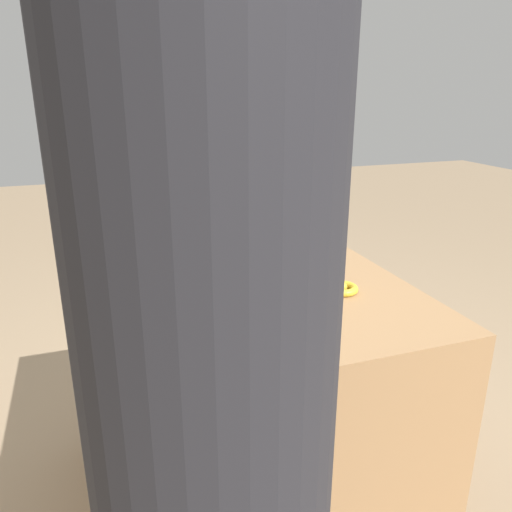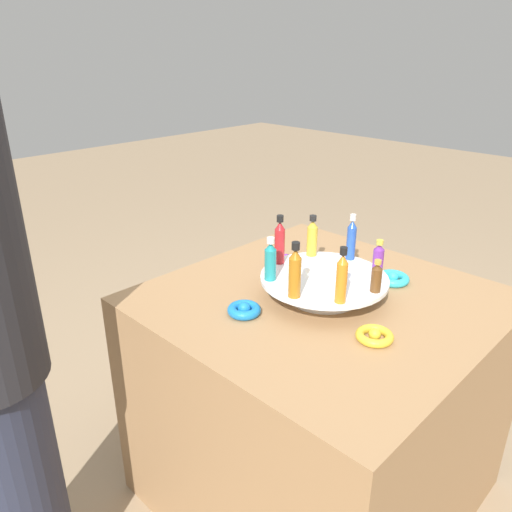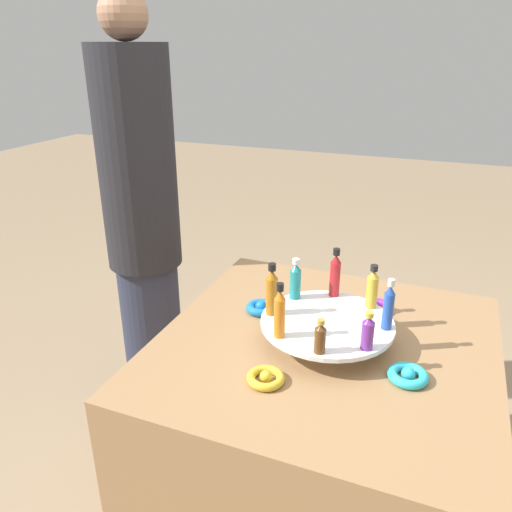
{
  "view_description": "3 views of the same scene",
  "coord_description": "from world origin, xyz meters",
  "px_view_note": "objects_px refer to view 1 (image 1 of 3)",
  "views": [
    {
      "loc": [
        1.25,
        -0.44,
        1.27
      ],
      "look_at": [
        0.08,
        -0.03,
        0.84
      ],
      "focal_mm": 35.0,
      "sensor_mm": 36.0,
      "label": 1
    },
    {
      "loc": [
        1.03,
        0.74,
        1.37
      ],
      "look_at": [
        0.19,
        -0.08,
        0.87
      ],
      "focal_mm": 35.0,
      "sensor_mm": 36.0,
      "label": 2
    },
    {
      "loc": [
        -0.25,
        1.14,
        1.45
      ],
      "look_at": [
        0.24,
        -0.1,
        0.88
      ],
      "focal_mm": 35.0,
      "sensor_mm": 36.0,
      "label": 3
    }
  ],
  "objects_px": {
    "bottle_blue": "(236,234)",
    "ribbon_bow_purple": "(175,285)",
    "ribbon_bow_gold": "(342,288)",
    "ribbon_bow_blue": "(254,324)",
    "person_figure": "(213,488)",
    "display_stand": "(258,276)",
    "bottle_gold": "(208,244)",
    "ribbon_bow_teal": "(261,259)",
    "bottle_orange": "(311,252)",
    "bottle_teal": "(239,268)",
    "bottle_amber": "(285,263)",
    "bottle_brown": "(304,248)",
    "bottle_red": "(207,254)",
    "bottle_purple": "(274,239)"
  },
  "relations": [
    {
      "from": "bottle_red",
      "to": "ribbon_bow_teal",
      "type": "bearing_deg",
      "value": 135.17
    },
    {
      "from": "display_stand",
      "to": "ribbon_bow_blue",
      "type": "xyz_separation_m",
      "value": [
        0.22,
        -0.09,
        -0.03
      ]
    },
    {
      "from": "bottle_gold",
      "to": "bottle_teal",
      "type": "height_order",
      "value": "bottle_gold"
    },
    {
      "from": "bottle_brown",
      "to": "ribbon_bow_purple",
      "type": "height_order",
      "value": "bottle_brown"
    },
    {
      "from": "bottle_orange",
      "to": "ribbon_bow_blue",
      "type": "distance_m",
      "value": 0.27
    },
    {
      "from": "bottle_blue",
      "to": "ribbon_bow_gold",
      "type": "distance_m",
      "value": 0.36
    },
    {
      "from": "bottle_orange",
      "to": "bottle_gold",
      "type": "xyz_separation_m",
      "value": [
        -0.19,
        -0.24,
        -0.01
      ]
    },
    {
      "from": "display_stand",
      "to": "bottle_orange",
      "type": "height_order",
      "value": "bottle_orange"
    },
    {
      "from": "bottle_blue",
      "to": "ribbon_bow_teal",
      "type": "xyz_separation_m",
      "value": [
        -0.07,
        0.11,
        -0.12
      ]
    },
    {
      "from": "bottle_brown",
      "to": "bottle_blue",
      "type": "relative_size",
      "value": 0.63
    },
    {
      "from": "bottle_orange",
      "to": "bottle_teal",
      "type": "height_order",
      "value": "bottle_orange"
    },
    {
      "from": "bottle_blue",
      "to": "bottle_amber",
      "type": "height_order",
      "value": "bottle_amber"
    },
    {
      "from": "display_stand",
      "to": "bottle_orange",
      "type": "bearing_deg",
      "value": 52.09
    },
    {
      "from": "bottle_orange",
      "to": "ribbon_bow_gold",
      "type": "relative_size",
      "value": 1.6
    },
    {
      "from": "display_stand",
      "to": "ribbon_bow_purple",
      "type": "distance_m",
      "value": 0.24
    },
    {
      "from": "bottle_teal",
      "to": "ribbon_bow_teal",
      "type": "bearing_deg",
      "value": 151.9
    },
    {
      "from": "person_figure",
      "to": "display_stand",
      "type": "bearing_deg",
      "value": -0.0
    },
    {
      "from": "bottle_teal",
      "to": "bottle_amber",
      "type": "relative_size",
      "value": 0.82
    },
    {
      "from": "ribbon_bow_teal",
      "to": "bottle_brown",
      "type": "bearing_deg",
      "value": 16.52
    },
    {
      "from": "bottle_orange",
      "to": "bottle_amber",
      "type": "distance_m",
      "value": 0.12
    },
    {
      "from": "bottle_brown",
      "to": "bottle_amber",
      "type": "bearing_deg",
      "value": -37.91
    },
    {
      "from": "bottle_blue",
      "to": "ribbon_bow_teal",
      "type": "bearing_deg",
      "value": 123.77
    },
    {
      "from": "bottle_blue",
      "to": "bottle_red",
      "type": "xyz_separation_m",
      "value": [
        0.17,
        -0.13,
        0.0
      ]
    },
    {
      "from": "ribbon_bow_purple",
      "to": "bottle_orange",
      "type": "bearing_deg",
      "value": 61.9
    },
    {
      "from": "bottle_blue",
      "to": "ribbon_bow_purple",
      "type": "relative_size",
      "value": 1.32
    },
    {
      "from": "display_stand",
      "to": "ribbon_bow_teal",
      "type": "relative_size",
      "value": 3.64
    },
    {
      "from": "bottle_teal",
      "to": "person_figure",
      "type": "distance_m",
      "value": 0.72
    },
    {
      "from": "bottle_amber",
      "to": "bottle_orange",
      "type": "bearing_deg",
      "value": 119.59
    },
    {
      "from": "ribbon_bow_gold",
      "to": "ribbon_bow_blue",
      "type": "xyz_separation_m",
      "value": [
        0.13,
        -0.31,
        0.0
      ]
    },
    {
      "from": "bottle_teal",
      "to": "ribbon_bow_purple",
      "type": "height_order",
      "value": "bottle_teal"
    },
    {
      "from": "bottle_blue",
      "to": "bottle_gold",
      "type": "bearing_deg",
      "value": -60.41
    },
    {
      "from": "bottle_amber",
      "to": "ribbon_bow_blue",
      "type": "height_order",
      "value": "bottle_amber"
    },
    {
      "from": "bottle_brown",
      "to": "bottle_teal",
      "type": "relative_size",
      "value": 0.73
    },
    {
      "from": "ribbon_bow_teal",
      "to": "person_figure",
      "type": "distance_m",
      "value": 1.11
    },
    {
      "from": "bottle_brown",
      "to": "bottle_amber",
      "type": "distance_m",
      "value": 0.22
    },
    {
      "from": "bottle_amber",
      "to": "person_figure",
      "type": "relative_size",
      "value": 0.09
    },
    {
      "from": "bottle_orange",
      "to": "bottle_red",
      "type": "height_order",
      "value": "same"
    },
    {
      "from": "bottle_brown",
      "to": "bottle_purple",
      "type": "xyz_separation_m",
      "value": [
        -0.1,
        -0.06,
        0.0
      ]
    },
    {
      "from": "bottle_red",
      "to": "bottle_purple",
      "type": "bearing_deg",
      "value": 119.59
    },
    {
      "from": "bottle_purple",
      "to": "bottle_amber",
      "type": "bearing_deg",
      "value": -15.41
    },
    {
      "from": "bottle_orange",
      "to": "ribbon_bow_purple",
      "type": "bearing_deg",
      "value": -118.1
    },
    {
      "from": "bottle_teal",
      "to": "ribbon_bow_gold",
      "type": "bearing_deg",
      "value": 95.38
    },
    {
      "from": "bottle_purple",
      "to": "bottle_orange",
      "type": "bearing_deg",
      "value": 7.09
    },
    {
      "from": "ribbon_bow_purple",
      "to": "display_stand",
      "type": "bearing_deg",
      "value": 68.06
    },
    {
      "from": "bottle_brown",
      "to": "ribbon_bow_teal",
      "type": "bearing_deg",
      "value": -163.48
    },
    {
      "from": "ribbon_bow_purple",
      "to": "ribbon_bow_gold",
      "type": "bearing_deg",
      "value": 68.06
    },
    {
      "from": "bottle_purple",
      "to": "bottle_teal",
      "type": "xyz_separation_m",
      "value": [
        0.24,
        -0.19,
        0.01
      ]
    },
    {
      "from": "ribbon_bow_purple",
      "to": "person_figure",
      "type": "bearing_deg",
      "value": -7.26
    },
    {
      "from": "bottle_brown",
      "to": "bottle_blue",
      "type": "height_order",
      "value": "bottle_blue"
    },
    {
      "from": "bottle_gold",
      "to": "person_figure",
      "type": "distance_m",
      "value": 0.91
    }
  ]
}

